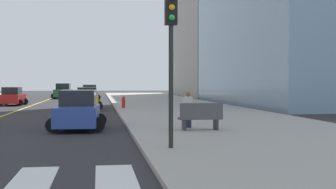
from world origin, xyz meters
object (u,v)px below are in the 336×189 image
object	(u,v)px
car_blue_nearest	(78,111)
pedestrian_waiting_east	(188,108)
park_bench	(201,117)
car_yellow_fifth	(87,99)
fire_hydrant	(124,102)
car_silver_second	(90,93)
traffic_light_near_corner	(171,38)
car_green_sixth	(63,91)
car_red_third	(12,97)

from	to	relation	value
car_blue_nearest	pedestrian_waiting_east	bearing A→B (deg)	166.73
park_bench	car_yellow_fifth	bearing A→B (deg)	12.91
park_bench	fire_hydrant	bearing A→B (deg)	5.32
car_silver_second	car_yellow_fifth	distance (m)	19.43
traffic_light_near_corner	park_bench	bearing A→B (deg)	-111.85
park_bench	pedestrian_waiting_east	size ratio (longest dim) A/B	1.17
car_blue_nearest	park_bench	world-z (taller)	car_blue_nearest
car_green_sixth	car_silver_second	bearing A→B (deg)	128.91
car_blue_nearest	car_yellow_fifth	size ratio (longest dim) A/B	1.05
car_red_third	car_yellow_fifth	world-z (taller)	car_yellow_fifth
car_red_third	car_yellow_fifth	xyz separation A→B (m)	(6.80, -6.69, 0.02)
traffic_light_near_corner	car_green_sixth	bearing A→B (deg)	-82.14
car_blue_nearest	car_silver_second	size ratio (longest dim) A/B	0.99
car_red_third	car_blue_nearest	bearing A→B (deg)	-70.91
car_silver_second	car_red_third	world-z (taller)	car_silver_second
park_bench	traffic_light_near_corner	bearing A→B (deg)	155.97
car_blue_nearest	park_bench	xyz separation A→B (m)	(5.05, -2.48, -0.14)
car_green_sixth	traffic_light_near_corner	size ratio (longest dim) A/B	0.94
car_blue_nearest	car_yellow_fifth	bearing A→B (deg)	-87.41
car_silver_second	park_bench	xyz separation A→B (m)	(5.17, -38.04, -0.15)
car_blue_nearest	car_red_third	world-z (taller)	car_blue_nearest
car_red_third	pedestrian_waiting_east	world-z (taller)	pedestrian_waiting_east
car_yellow_fifth	traffic_light_near_corner	size ratio (longest dim) A/B	0.82
traffic_light_near_corner	pedestrian_waiting_east	bearing A→B (deg)	-105.48
pedestrian_waiting_east	fire_hydrant	world-z (taller)	pedestrian_waiting_east
traffic_light_near_corner	fire_hydrant	bearing A→B (deg)	-89.34
car_green_sixth	pedestrian_waiting_east	size ratio (longest dim) A/B	2.83
car_blue_nearest	car_silver_second	distance (m)	35.56
car_silver_second	pedestrian_waiting_east	bearing A→B (deg)	95.52
car_silver_second	park_bench	bearing A→B (deg)	95.76
fire_hydrant	park_bench	bearing A→B (deg)	-82.50
car_yellow_fifth	fire_hydrant	size ratio (longest dim) A/B	4.31
car_green_sixth	park_bench	size ratio (longest dim) A/B	2.42
car_red_third	park_bench	bearing A→B (deg)	-62.38
car_red_third	traffic_light_near_corner	size ratio (longest dim) A/B	0.81
car_silver_second	pedestrian_waiting_east	xyz separation A→B (m)	(4.87, -36.92, 0.17)
car_blue_nearest	pedestrian_waiting_east	xyz separation A→B (m)	(4.75, -1.36, 0.18)
car_silver_second	car_green_sixth	world-z (taller)	car_green_sixth
car_blue_nearest	car_yellow_fifth	world-z (taller)	car_blue_nearest
car_blue_nearest	traffic_light_near_corner	bearing A→B (deg)	114.99
car_red_third	traffic_light_near_corner	bearing A→B (deg)	-69.44
car_silver_second	traffic_light_near_corner	size ratio (longest dim) A/B	0.87
car_blue_nearest	car_green_sixth	xyz separation A→B (m)	(-3.51, 40.13, 0.08)
fire_hydrant	car_yellow_fifth	bearing A→B (deg)	151.29
park_bench	pedestrian_waiting_east	distance (m)	1.21
car_silver_second	car_yellow_fifth	size ratio (longest dim) A/B	1.06
traffic_light_near_corner	pedestrian_waiting_east	world-z (taller)	traffic_light_near_corner
car_red_third	pedestrian_waiting_east	bearing A→B (deg)	-61.96
pedestrian_waiting_east	car_green_sixth	bearing A→B (deg)	-22.83
car_yellow_fifth	traffic_light_near_corner	world-z (taller)	traffic_light_near_corner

